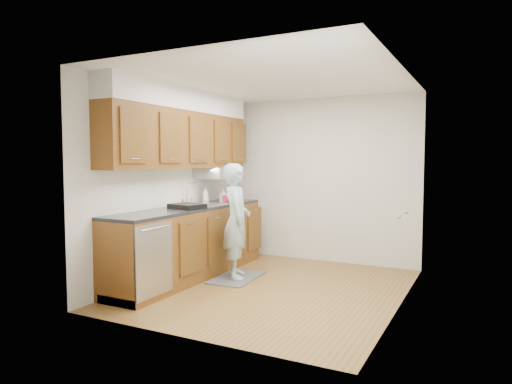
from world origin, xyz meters
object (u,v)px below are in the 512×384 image
person (237,213)px  soap_bottle_c (230,196)px  steel_can (230,200)px  soap_bottle_b (224,196)px  soda_can (225,200)px  dish_rack (187,206)px  soap_bottle_a (206,195)px

person → soap_bottle_c: (-0.44, 0.58, 0.16)m
steel_can → soap_bottle_b: bearing=148.5°
soap_bottle_c → steel_can: 0.18m
soap_bottle_b → soap_bottle_c: 0.09m
soda_can → dish_rack: bearing=-97.3°
soap_bottle_a → dish_rack: bearing=-73.3°
steel_can → dish_rack: bearing=-99.4°
soap_bottle_b → soda_can: bearing=-54.4°
person → soda_can: 0.55m
soda_can → dish_rack: size_ratio=0.31×
soap_bottle_c → soda_can: soap_bottle_c is taller
soap_bottle_c → steel_can: soap_bottle_c is taller
soap_bottle_a → dish_rack: 0.83m
person → soda_can: bearing=16.3°
soap_bottle_a → soap_bottle_c: 0.35m
soap_bottle_c → soda_can: (0.05, -0.23, -0.03)m
soap_bottle_c → dish_rack: soap_bottle_c is taller
steel_can → soda_can: bearing=-118.7°
dish_rack → steel_can: bearing=93.0°
person → soap_bottle_a: person is taller
soda_can → dish_rack: 0.77m
soap_bottle_b → soap_bottle_c: size_ratio=1.13×
soap_bottle_b → soda_can: 0.21m
soap_bottle_a → steel_can: soap_bottle_a is taller
soap_bottle_a → person: bearing=-27.5°
soap_bottle_c → soda_can: bearing=-77.5°
steel_can → person: bearing=-50.3°
dish_rack → soap_bottle_a: bearing=119.0°
person → soap_bottle_b: 0.76m
person → soap_bottle_c: person is taller
soap_bottle_b → soda_can: size_ratio=1.66×
soap_bottle_b → dish_rack: size_ratio=0.51×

